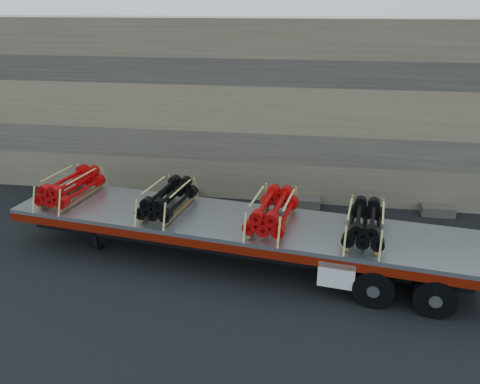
# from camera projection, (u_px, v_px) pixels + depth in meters

# --- Properties ---
(ground) EXTENTS (120.00, 120.00, 0.00)m
(ground) POSITION_uv_depth(u_px,v_px,m) (236.00, 262.00, 14.59)
(ground) COLOR black
(ground) RESTS_ON ground
(rock_wall) EXTENTS (44.00, 3.00, 7.00)m
(rock_wall) POSITION_uv_depth(u_px,v_px,m) (262.00, 108.00, 19.23)
(rock_wall) COLOR #7A6B54
(rock_wall) RESTS_ON ground
(trailer) EXTENTS (14.34, 4.57, 1.41)m
(trailer) POSITION_uv_depth(u_px,v_px,m) (234.00, 240.00, 14.44)
(trailer) COLOR #A8ABAF
(trailer) RESTS_ON ground
(bundle_front) EXTENTS (1.45, 2.44, 0.82)m
(bundle_front) POSITION_uv_depth(u_px,v_px,m) (71.00, 187.00, 15.54)
(bundle_front) COLOR red
(bundle_front) RESTS_ON trailer
(bundle_midfront) EXTENTS (1.41, 2.37, 0.79)m
(bundle_midfront) POSITION_uv_depth(u_px,v_px,m) (168.00, 199.00, 14.61)
(bundle_midfront) COLOR black
(bundle_midfront) RESTS_ON trailer
(bundle_midrear) EXTENTS (1.47, 2.46, 0.83)m
(bundle_midrear) POSITION_uv_depth(u_px,v_px,m) (272.00, 212.00, 13.70)
(bundle_midrear) COLOR red
(bundle_midrear) RESTS_ON trailer
(bundle_rear) EXTENTS (1.37, 2.30, 0.77)m
(bundle_rear) POSITION_uv_depth(u_px,v_px,m) (365.00, 224.00, 13.01)
(bundle_rear) COLOR black
(bundle_rear) RESTS_ON trailer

